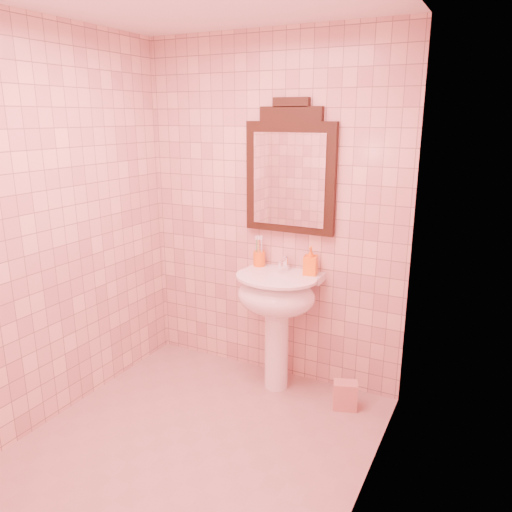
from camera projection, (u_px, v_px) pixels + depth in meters
The scene contains 8 objects.
floor at pixel (192, 448), 3.01m from camera, with size 2.20×2.20×0.00m, color tan.
back_wall at pixel (271, 213), 3.61m from camera, with size 2.00×0.02×2.50m, color beige.
pedestal_sink at pixel (277, 303), 3.51m from camera, with size 0.58×0.58×0.86m.
faucet at pixel (285, 263), 3.56m from camera, with size 0.04×0.16×0.11m.
mirror at pixel (290, 172), 3.44m from camera, with size 0.66×0.06×0.92m.
toothbrush_cup at pixel (259, 259), 3.66m from camera, with size 0.09×0.09×0.20m.
soap_dispenser at pixel (311, 261), 3.45m from camera, with size 0.09×0.09×0.20m, color orange.
towel at pixel (345, 395), 3.39m from camera, with size 0.16×0.11×0.20m, color #DEA083.
Camera 1 is at (1.51, -2.13, 1.93)m, focal length 35.00 mm.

